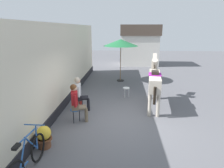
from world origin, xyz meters
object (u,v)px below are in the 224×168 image
Objects in this scene: seated_visitor_near at (77,101)px; spare_stool_white at (126,89)px; flower_planter_near at (44,137)px; seated_visitor_far at (80,92)px; saddled_horse_center at (154,80)px; satchel_bag at (80,101)px; leaning_bicycle at (28,160)px; cafe_parasol at (121,43)px.

seated_visitor_near is 3.27m from spare_stool_white.
seated_visitor_near is 1.75m from flower_planter_near.
saddled_horse_center is at bearing 13.19° from seated_visitor_far.
flower_planter_near is 1.39× the size of spare_stool_white.
seated_visitor_near is at bearing -83.94° from seated_visitor_far.
flower_planter_near is at bearing -32.12° from satchel_bag.
seated_visitor_far is 3.02× the size of spare_stool_white.
saddled_horse_center is at bearing 43.82° from flower_planter_near.
leaning_bicycle is (-0.37, -3.66, -0.38)m from seated_visitor_far.
leaning_bicycle reaches higher than flower_planter_near.
seated_visitor_far is 2.57m from spare_stool_white.
spare_stool_white is at bearing 57.63° from seated_visitor_near.
flower_planter_near is 3.34m from satchel_bag.
seated_visitor_near reaches higher than spare_stool_white.
seated_visitor_near reaches higher than satchel_bag.
spare_stool_white is at bearing 89.55° from satchel_bag.
satchel_bag is at bearing 99.12° from seated_visitor_near.
seated_visitor_far is at bearing -136.47° from spare_stool_white.
cafe_parasol is (1.39, 5.70, 1.59)m from seated_visitor_near.
satchel_bag is (-2.02, -1.03, -0.30)m from spare_stool_white.
cafe_parasol is 3.57m from spare_stool_white.
seated_visitor_far is 2.17× the size of flower_planter_near.
saddled_horse_center reaches higher than seated_visitor_far.
spare_stool_white is at bearing 67.72° from leaning_bicycle.
satchel_bag is at bearing -153.01° from spare_stool_white.
seated_visitor_far is at bearing -107.61° from cafe_parasol.
cafe_parasol reaches higher than leaning_bicycle.
seated_visitor_near is at bearing -122.37° from spare_stool_white.
seated_visitor_far is 3.70m from leaning_bicycle.
satchel_bag is (-3.17, 0.02, -1.06)m from saddled_horse_center.
seated_visitor_near is at bearing -149.63° from saddled_horse_center.
seated_visitor_near and seated_visitor_far have the same top height.
leaning_bicycle is (-3.37, -4.37, -0.76)m from saddled_horse_center.
cafe_parasol reaches higher than saddled_horse_center.
flower_planter_near is (-3.44, -3.30, -0.82)m from saddled_horse_center.
seated_visitor_far is at bearing 80.33° from flower_planter_near.
satchel_bag is (0.20, 4.39, -0.30)m from leaning_bicycle.
cafe_parasol is at bearing 76.31° from seated_visitor_near.
leaning_bicycle is 8.80m from cafe_parasol.
leaning_bicycle is 6.29× the size of satchel_bag.
saddled_horse_center is at bearing 30.37° from seated_visitor_near.
seated_visitor_near reaches higher than flower_planter_near.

